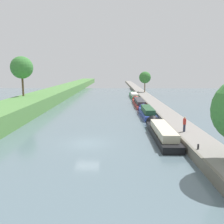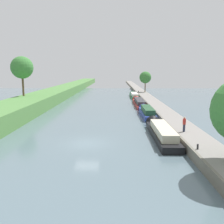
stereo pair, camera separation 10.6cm
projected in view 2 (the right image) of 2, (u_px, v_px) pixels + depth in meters
The scene contains 12 objects.
ground_plane at pixel (87, 143), 25.92m from camera, with size 160.00×160.00×0.00m, color slate.
right_towpath at pixel (195, 139), 25.69m from camera, with size 3.08×260.00×0.92m.
stone_quay at pixel (179, 139), 25.71m from camera, with size 0.25×260.00×0.97m.
narrowboat_black at pixel (161, 131), 28.42m from camera, with size 2.04×12.60×2.12m.
narrowboat_blue at pixel (147, 112), 41.56m from camera, with size 1.85×11.15×2.08m.
narrowboat_red at pixel (139, 102), 54.56m from camera, with size 2.00×15.09×2.04m.
narrowboat_green at pixel (134, 95), 69.96m from camera, with size 2.03×12.37×1.99m.
tree_rightbank_midnear at pixel (145, 77), 75.65m from camera, with size 3.61×3.61×6.28m.
tree_leftbank_downstream at pixel (22, 68), 48.89m from camera, with size 4.41×4.41×7.89m.
person_walking at pixel (184, 124), 26.96m from camera, with size 0.34×0.34×1.66m.
mooring_bollard_near at pixel (198, 147), 21.02m from camera, with size 0.16×0.16×0.45m.
mooring_bollard_far at pixel (138, 92), 75.13m from camera, with size 0.16×0.16×0.45m.
Camera 2 is at (3.02, -24.96, 7.59)m, focal length 39.53 mm.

